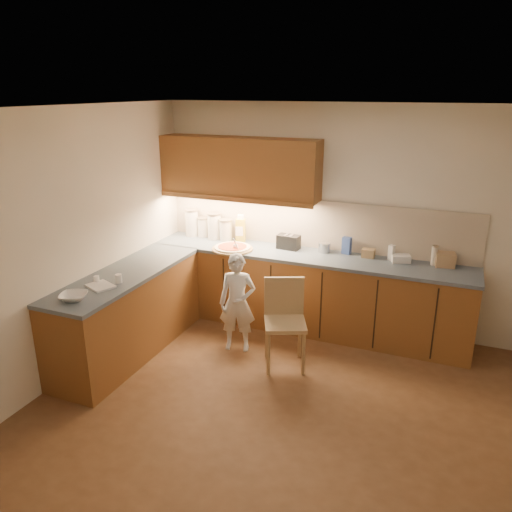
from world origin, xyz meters
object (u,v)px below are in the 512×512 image
child (237,303)px  wooden_chair (285,316)px  toaster (289,242)px  pizza_on_board (233,248)px  oil_jug (241,230)px

child → wooden_chair: size_ratio=1.20×
wooden_chair → toaster: 1.15m
pizza_on_board → child: bearing=-61.3°
oil_jug → toaster: 0.65m
pizza_on_board → wooden_chair: bearing=-37.9°
oil_jug → child: bearing=-68.2°
pizza_on_board → toaster: (0.60, 0.29, 0.06)m
wooden_chair → toaster: toaster is taller
wooden_chair → oil_jug: size_ratio=2.66×
oil_jug → wooden_chair: bearing=-47.7°
wooden_chair → oil_jug: (-0.95, 1.04, 0.55)m
pizza_on_board → oil_jug: size_ratio=1.42×
child → toaster: 1.05m
pizza_on_board → toaster: 0.67m
pizza_on_board → child: size_ratio=0.44×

